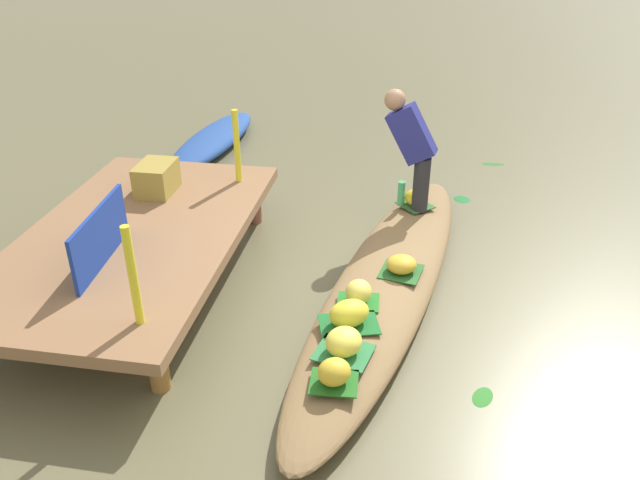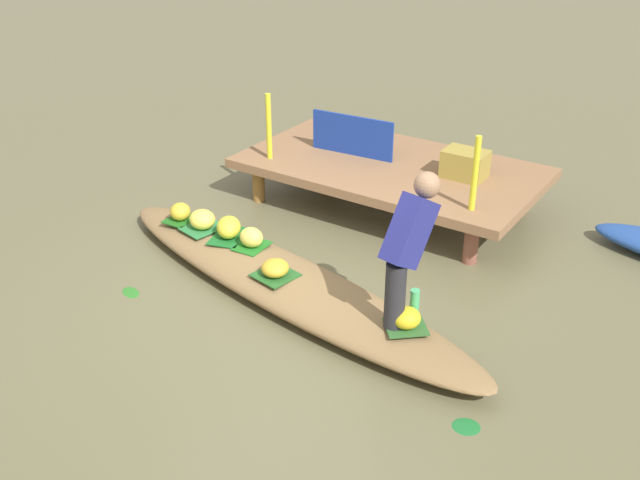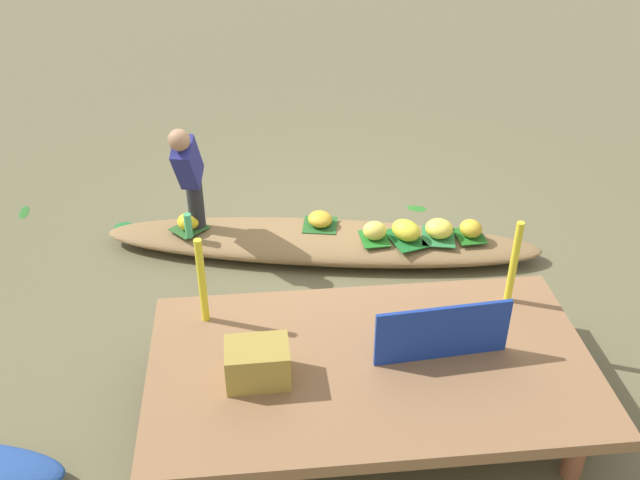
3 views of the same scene
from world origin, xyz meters
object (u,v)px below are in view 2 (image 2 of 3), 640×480
Objects in this scene: banana_bunch_1 at (229,227)px; vendor_person at (408,243)px; water_bottle at (414,304)px; banana_bunch_2 at (180,212)px; banana_bunch_4 at (406,318)px; banana_bunch_5 at (251,237)px; banana_bunch_3 at (276,268)px; banana_bunch_0 at (202,219)px; market_banner at (352,135)px; vendor_boat at (284,282)px; produce_crate at (465,164)px.

banana_bunch_1 is 2.15m from vendor_person.
water_bottle is at bearing 52.12° from vendor_person.
banana_bunch_2 is 2.78m from banana_bunch_4.
banana_bunch_5 is 0.19× the size of vendor_person.
banana_bunch_1 reaches higher than banana_bunch_3.
banana_bunch_5 is at bearing 149.17° from banana_bunch_3.
banana_bunch_0 is 2.05m from market_banner.
banana_bunch_2 is 0.99× the size of banana_bunch_4.
banana_bunch_0 is at bearing -108.45° from market_banner.
water_bottle reaches higher than banana_bunch_1.
banana_bunch_1 is 1.22× the size of water_bottle.
vendor_boat is 19.37× the size of banana_bunch_4.
market_banner is at bearing 85.30° from banana_bunch_1.
produce_crate is at bearing 48.72° from banana_bunch_0.
banana_bunch_4 is 0.19× the size of vendor_person.
banana_bunch_3 is 1.00× the size of water_bottle.
water_bottle is at bearing 94.00° from banana_bunch_4.
vendor_boat is 0.58m from banana_bunch_5.
banana_bunch_1 is 2.11m from water_bottle.
vendor_person is (1.74, -0.29, 0.58)m from banana_bunch_5.
vendor_boat is at bearing 175.25° from vendor_person.
banana_bunch_2 is at bearing 172.78° from vendor_person.
banana_bunch_4 is at bearing -86.00° from water_bottle.
banana_bunch_0 is at bearing 172.32° from vendor_person.
banana_bunch_5 is at bearing -2.57° from banana_bunch_0.
water_bottle is at bearing -74.85° from produce_crate.
produce_crate reaches higher than banana_bunch_3.
banana_bunch_2 reaches higher than vendor_boat.
banana_bunch_3 is (0.81, -0.34, -0.03)m from banana_bunch_1.
banana_bunch_1 is 0.70× the size of produce_crate.
market_banner reaches higher than water_bottle.
banana_bunch_3 is at bearing -30.83° from banana_bunch_5.
banana_bunch_3 is 1.38m from vendor_person.
banana_bunch_1 is at bearing -99.12° from market_banner.
water_bottle reaches higher than banana_bunch_5.
water_bottle is (2.43, -0.25, 0.03)m from banana_bunch_0.
banana_bunch_5 is 0.52× the size of produce_crate.
produce_crate is (1.80, 2.05, 0.30)m from banana_bunch_0.
banana_bunch_1 is at bearing 173.04° from water_bottle.
vendor_boat is 1.48m from banana_bunch_2.
banana_bunch_3 is at bearing -105.64° from produce_crate.
banana_bunch_5 is at bearing -119.42° from produce_crate.
banana_bunch_0 reaches higher than banana_bunch_3.
market_banner reaches higher than vendor_boat.
banana_bunch_3 is 1.29m from water_bottle.
banana_bunch_0 is 0.61× the size of produce_crate.
banana_bunch_5 is 2.03m from market_banner.
vendor_boat is 1.17m from banana_bunch_0.
banana_bunch_0 is (-1.13, 0.22, 0.22)m from vendor_boat.
produce_crate is (1.31, 0.09, -0.08)m from market_banner.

